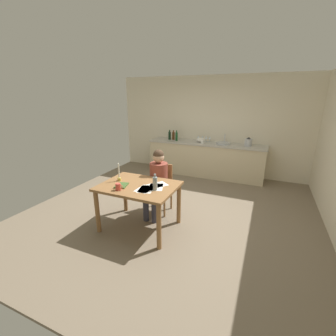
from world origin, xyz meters
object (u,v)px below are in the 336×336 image
at_px(teacup_on_counter, 202,141).
at_px(wine_bottle_on_table, 155,183).
at_px(bottle_wine_red, 177,136).
at_px(stovetop_kettle, 248,142).
at_px(person_seated, 157,179).
at_px(candlestick, 119,176).
at_px(chair_at_table, 161,185).
at_px(mixing_bowl, 201,140).
at_px(dining_table, 139,192).
at_px(book_magazine, 121,185).
at_px(sink_unit, 223,143).
at_px(bottle_vinegar, 173,136).
at_px(wine_glass_near_sink, 210,138).
at_px(wine_glass_back_left, 202,137).
at_px(wine_glass_by_kettle, 206,138).
at_px(bottle_oil, 170,135).
at_px(wine_glass_back_right, 198,137).
at_px(coffee_mug, 118,187).

bearing_deg(teacup_on_counter, wine_bottle_on_table, -88.27).
distance_m(bottle_wine_red, stovetop_kettle, 1.88).
bearing_deg(person_seated, candlestick, -132.12).
distance_m(chair_at_table, mixing_bowl, 2.39).
distance_m(candlestick, wine_bottle_on_table, 0.72).
bearing_deg(mixing_bowl, dining_table, -92.79).
xyz_separation_m(chair_at_table, wine_bottle_on_table, (0.27, -0.76, 0.36)).
bearing_deg(chair_at_table, mixing_bowl, 87.80).
bearing_deg(wine_bottle_on_table, book_magazine, -172.23).
bearing_deg(wine_bottle_on_table, sink_unit, 82.09).
distance_m(mixing_bowl, stovetop_kettle, 1.21).
bearing_deg(teacup_on_counter, bottle_vinegar, 166.99).
bearing_deg(book_magazine, wine_glass_near_sink, 65.73).
relative_size(bottle_wine_red, wine_glass_back_left, 1.81).
relative_size(chair_at_table, bottle_vinegar, 3.34).
distance_m(wine_glass_by_kettle, wine_glass_back_left, 0.10).
distance_m(bottle_oil, teacup_on_counter, 1.02).
bearing_deg(wine_glass_near_sink, bottle_wine_red, -166.90).
distance_m(person_seated, candlestick, 0.69).
xyz_separation_m(book_magazine, bottle_vinegar, (-0.43, 3.18, 0.25)).
height_order(wine_bottle_on_table, bottle_oil, bottle_oil).
bearing_deg(person_seated, wine_glass_back_right, 90.39).
height_order(dining_table, wine_glass_back_right, wine_glass_back_right).
relative_size(wine_bottle_on_table, bottle_vinegar, 0.95).
height_order(bottle_vinegar, wine_glass_by_kettle, bottle_vinegar).
xyz_separation_m(wine_glass_by_kettle, wine_glass_back_right, (-0.22, 0.00, 0.00)).
bearing_deg(wine_glass_near_sink, bottle_vinegar, -174.77).
bearing_deg(wine_bottle_on_table, dining_table, 167.98).
bearing_deg(sink_unit, wine_bottle_on_table, -97.91).
distance_m(sink_unit, wine_glass_back_right, 0.73).
height_order(dining_table, wine_bottle_on_table, wine_bottle_on_table).
height_order(bottle_vinegar, wine_glass_back_left, bottle_vinegar).
distance_m(wine_bottle_on_table, wine_glass_near_sink, 3.20).
xyz_separation_m(sink_unit, mixing_bowl, (-0.60, 0.04, 0.03)).
height_order(coffee_mug, book_magazine, coffee_mug).
distance_m(sink_unit, wine_glass_near_sink, 0.43).
xyz_separation_m(book_magazine, wine_glass_by_kettle, (0.48, 3.28, 0.25)).
height_order(chair_at_table, coffee_mug, chair_at_table).
relative_size(bottle_wine_red, teacup_on_counter, 2.33).
bearing_deg(candlestick, wine_glass_by_kettle, 78.14).
distance_m(dining_table, sink_unit, 3.09).
bearing_deg(chair_at_table, bottle_vinegar, 106.87).
relative_size(wine_glass_by_kettle, wine_glass_back_left, 1.00).
relative_size(bottle_oil, wine_glass_back_left, 1.75).
distance_m(bottle_oil, mixing_bowl, 0.91).
height_order(bottle_vinegar, teacup_on_counter, bottle_vinegar).
bearing_deg(bottle_oil, bottle_wine_red, -18.28).
height_order(wine_bottle_on_table, wine_glass_near_sink, wine_glass_near_sink).
bearing_deg(coffee_mug, wine_bottle_on_table, 23.60).
distance_m(wine_bottle_on_table, wine_glass_back_left, 3.21).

